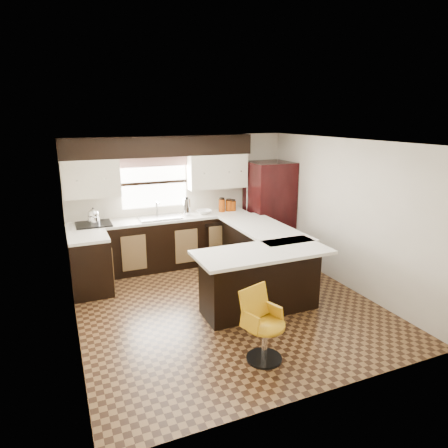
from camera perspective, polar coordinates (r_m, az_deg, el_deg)
name	(u,v)px	position (r m, az deg, el deg)	size (l,w,h in m)	color
floor	(226,304)	(6.11, 0.32, -11.43)	(4.40, 4.40, 0.00)	#49301A
ceiling	(226,142)	(5.47, 0.36, 11.66)	(4.40, 4.40, 0.00)	silver
wall_back	(181,199)	(7.69, -6.20, 3.57)	(4.40, 4.40, 0.00)	beige
wall_front	(320,286)	(3.87, 13.54, -8.67)	(4.40, 4.40, 0.00)	beige
wall_left	(69,246)	(5.24, -21.26, -2.94)	(4.40, 4.40, 0.00)	beige
wall_right	(345,214)	(6.76, 16.90, 1.39)	(4.40, 4.40, 0.00)	beige
base_cab_back	(163,244)	(7.48, -8.66, -2.79)	(3.30, 0.60, 0.90)	black
base_cab_left	(90,266)	(6.68, -18.54, -5.67)	(0.60, 0.70, 0.90)	black
counter_back	(162,219)	(7.35, -8.81, 0.72)	(3.30, 0.60, 0.04)	silver
counter_left	(88,237)	(6.53, -18.88, -1.79)	(0.60, 0.70, 0.04)	silver
soffit	(160,146)	(7.27, -9.09, 10.93)	(3.40, 0.35, 0.36)	black
upper_cab_left	(91,178)	(7.13, -18.51, 6.21)	(0.94, 0.35, 0.64)	beige
upper_cab_right	(217,171)	(7.66, -1.02, 7.56)	(1.14, 0.35, 0.64)	beige
window_pane	(154,183)	(7.48, -9.92, 5.84)	(1.20, 0.02, 0.90)	white
valance	(154,162)	(7.39, -9.98, 8.78)	(1.30, 0.06, 0.18)	#D19B93
sink	(160,217)	(7.31, -9.16, 0.93)	(0.75, 0.45, 0.03)	#B2B2B7
dishwasher	(219,242)	(7.53, -0.71, -2.66)	(0.58, 0.03, 0.78)	black
cooktop	(94,224)	(7.14, -18.14, -0.02)	(0.58, 0.50, 0.03)	black
peninsula_long	(260,255)	(6.81, 5.21, -4.48)	(0.60, 1.95, 0.90)	black
peninsula_return	(260,281)	(5.78, 5.17, -8.17)	(1.65, 0.60, 0.90)	black
counter_pen_long	(264,228)	(6.69, 5.68, -0.61)	(0.84, 1.95, 0.04)	silver
counter_pen_return	(263,252)	(5.53, 5.54, -4.04)	(1.89, 0.84, 0.04)	silver
refrigerator	(269,209)	(7.98, 6.45, 2.08)	(0.81, 0.77, 1.88)	black
bar_chair	(265,326)	(4.70, 5.87, -14.34)	(0.46, 0.46, 0.86)	#C18910
kettle	(93,216)	(7.10, -18.15, 1.15)	(0.20, 0.20, 0.27)	silver
percolator	(187,207)	(7.43, -5.33, 2.42)	(0.13, 0.13, 0.31)	silver
mixing_bowl	(204,212)	(7.57, -2.85, 1.74)	(0.27, 0.27, 0.07)	white
canister_large	(222,206)	(7.70, -0.31, 2.66)	(0.12, 0.12, 0.24)	#893506
canister_med	(229,206)	(7.76, 0.70, 2.63)	(0.13, 0.13, 0.21)	#893506
canister_small	(232,206)	(7.79, 1.19, 2.61)	(0.14, 0.14, 0.19)	#893506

